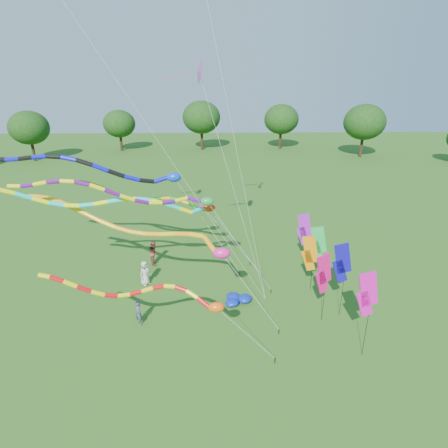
{
  "coord_description": "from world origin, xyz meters",
  "views": [
    {
      "loc": [
        -0.65,
        -15.72,
        13.19
      ],
      "look_at": [
        -0.05,
        5.48,
        4.8
      ],
      "focal_mm": 30.0,
      "sensor_mm": 36.0,
      "label": 1
    }
  ],
  "objects_px": {
    "tube_kite_red": "(155,295)",
    "tube_kite_orange": "(143,229)",
    "person_a": "(145,273)",
    "person_c": "(154,253)",
    "person_b": "(138,313)",
    "blue_nylon_heap": "(236,301)"
  },
  "relations": [
    {
      "from": "person_b",
      "to": "person_c",
      "type": "xyz_separation_m",
      "value": [
        -0.19,
        7.43,
        0.15
      ]
    },
    {
      "from": "person_a",
      "to": "person_b",
      "type": "xyz_separation_m",
      "value": [
        0.37,
        -4.48,
        -0.09
      ]
    },
    {
      "from": "tube_kite_red",
      "to": "person_a",
      "type": "height_order",
      "value": "tube_kite_red"
    },
    {
      "from": "tube_kite_orange",
      "to": "person_b",
      "type": "bearing_deg",
      "value": -78.21
    },
    {
      "from": "person_a",
      "to": "blue_nylon_heap",
      "type": "bearing_deg",
      "value": -72.36
    },
    {
      "from": "person_a",
      "to": "person_b",
      "type": "distance_m",
      "value": 4.49
    },
    {
      "from": "tube_kite_red",
      "to": "person_b",
      "type": "relative_size",
      "value": 7.0
    },
    {
      "from": "tube_kite_red",
      "to": "tube_kite_orange",
      "type": "relative_size",
      "value": 0.73
    },
    {
      "from": "tube_kite_red",
      "to": "person_b",
      "type": "distance_m",
      "value": 4.09
    },
    {
      "from": "tube_kite_red",
      "to": "blue_nylon_heap",
      "type": "relative_size",
      "value": 7.79
    },
    {
      "from": "person_a",
      "to": "tube_kite_red",
      "type": "bearing_deg",
      "value": -124.24
    },
    {
      "from": "tube_kite_red",
      "to": "tube_kite_orange",
      "type": "distance_m",
      "value": 4.85
    },
    {
      "from": "tube_kite_red",
      "to": "person_c",
      "type": "xyz_separation_m",
      "value": [
        -1.69,
        10.02,
        -2.64
      ]
    },
    {
      "from": "blue_nylon_heap",
      "to": "person_b",
      "type": "relative_size",
      "value": 0.9
    },
    {
      "from": "tube_kite_red",
      "to": "tube_kite_orange",
      "type": "xyz_separation_m",
      "value": [
        -1.18,
        4.44,
        1.57
      ]
    },
    {
      "from": "tube_kite_red",
      "to": "person_a",
      "type": "bearing_deg",
      "value": 111.28
    },
    {
      "from": "tube_kite_orange",
      "to": "person_c",
      "type": "height_order",
      "value": "tube_kite_orange"
    },
    {
      "from": "blue_nylon_heap",
      "to": "person_a",
      "type": "height_order",
      "value": "person_a"
    },
    {
      "from": "tube_kite_red",
      "to": "blue_nylon_heap",
      "type": "distance_m",
      "value": 6.96
    },
    {
      "from": "person_c",
      "to": "person_b",
      "type": "bearing_deg",
      "value": 163.28
    },
    {
      "from": "tube_kite_orange",
      "to": "person_a",
      "type": "height_order",
      "value": "tube_kite_orange"
    },
    {
      "from": "person_b",
      "to": "person_c",
      "type": "distance_m",
      "value": 7.44
    }
  ]
}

